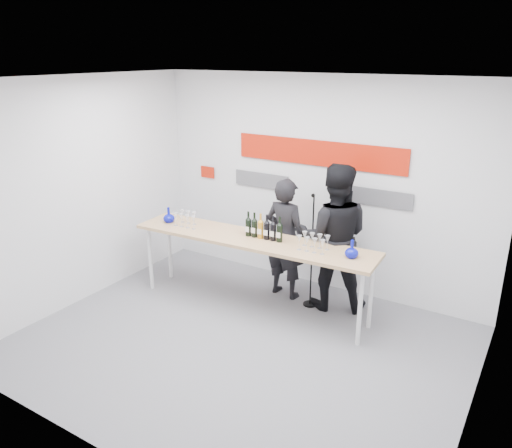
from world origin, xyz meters
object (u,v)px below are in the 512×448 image
object	(u,v)px
tasting_table	(252,243)
presenter_right	(334,237)
mic_stand	(311,273)
presenter_left	(285,238)

from	to	relation	value
tasting_table	presenter_right	world-z (taller)	presenter_right
tasting_table	presenter_right	bearing A→B (deg)	31.17
mic_stand	tasting_table	bearing A→B (deg)	-141.63
tasting_table	presenter_left	size ratio (longest dim) A/B	1.97
presenter_right	tasting_table	bearing A→B (deg)	12.16
tasting_table	presenter_left	bearing A→B (deg)	67.32
presenter_left	mic_stand	world-z (taller)	presenter_left
tasting_table	mic_stand	distance (m)	0.90
presenter_right	mic_stand	size ratio (longest dim) A/B	1.24
presenter_right	mic_stand	world-z (taller)	presenter_right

